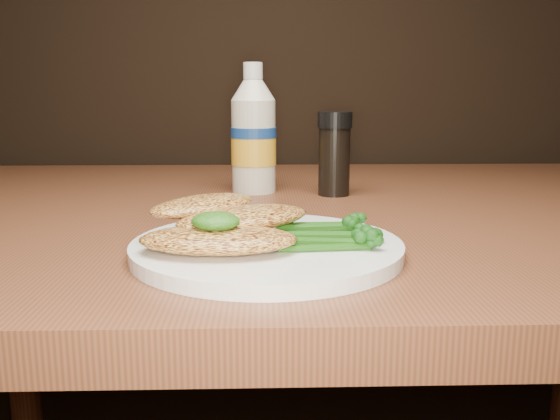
{
  "coord_description": "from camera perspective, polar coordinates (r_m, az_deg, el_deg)",
  "views": [
    {
      "loc": [
        -0.07,
        0.31,
        0.89
      ],
      "look_at": [
        -0.06,
        0.82,
        0.79
      ],
      "focal_mm": 38.19,
      "sensor_mm": 36.0,
      "label": 1
    }
  ],
  "objects": [
    {
      "name": "mayo_bottle",
      "position": [
        0.84,
        -2.56,
        7.82
      ],
      "size": [
        0.08,
        0.08,
        0.18
      ],
      "primitive_type": null,
      "rotation": [
        0.0,
        0.0,
        0.41
      ],
      "color": "beige",
      "rests_on": "dining_table"
    },
    {
      "name": "broccolini_bundle",
      "position": [
        0.53,
        3.99,
        -2.02
      ],
      "size": [
        0.14,
        0.12,
        0.02
      ],
      "primitive_type": null,
      "rotation": [
        0.0,
        0.0,
        -0.35
      ],
      "color": "#1E5011",
      "rests_on": "plate"
    },
    {
      "name": "chicken_mid",
      "position": [
        0.53,
        -3.49,
        -0.79
      ],
      "size": [
        0.14,
        0.12,
        0.02
      ],
      "primitive_type": "ellipsoid",
      "rotation": [
        0.0,
        0.0,
        0.55
      ],
      "color": "#EAAE4A",
      "rests_on": "plate"
    },
    {
      "name": "plate",
      "position": [
        0.53,
        -1.27,
        -3.69
      ],
      "size": [
        0.24,
        0.24,
        0.01
      ],
      "primitive_type": "cylinder",
      "color": "white",
      "rests_on": "dining_table"
    },
    {
      "name": "chicken_back",
      "position": [
        0.56,
        -7.37,
        0.44
      ],
      "size": [
        0.12,
        0.12,
        0.02
      ],
      "primitive_type": "ellipsoid",
      "rotation": [
        0.0,
        0.0,
        0.79
      ],
      "color": "#EAAE4A",
      "rests_on": "plate"
    },
    {
      "name": "pesto_front",
      "position": [
        0.49,
        -6.19,
        -1.08
      ],
      "size": [
        0.05,
        0.05,
        0.02
      ],
      "primitive_type": "ellipsoid",
      "rotation": [
        0.0,
        0.0,
        -0.38
      ],
      "color": "#083307",
      "rests_on": "chicken_front"
    },
    {
      "name": "pepper_grinder",
      "position": [
        0.82,
        5.22,
        5.37
      ],
      "size": [
        0.05,
        0.05,
        0.11
      ],
      "primitive_type": null,
      "rotation": [
        0.0,
        0.0,
        0.01
      ],
      "color": "black",
      "rests_on": "dining_table"
    },
    {
      "name": "chicken_front",
      "position": [
        0.49,
        -5.94,
        -2.83
      ],
      "size": [
        0.13,
        0.07,
        0.02
      ],
      "primitive_type": "ellipsoid",
      "rotation": [
        0.0,
        0.0,
        -0.03
      ],
      "color": "#EAAE4A",
      "rests_on": "plate"
    }
  ]
}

